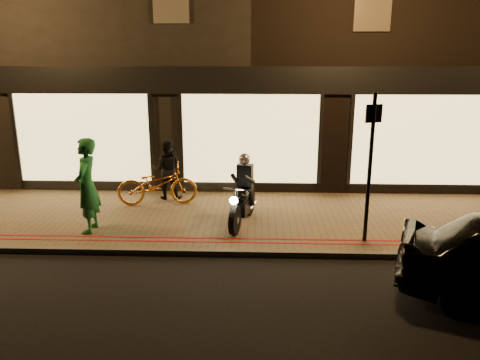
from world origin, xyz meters
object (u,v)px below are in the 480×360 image
(motorcycle, at_px, (243,197))
(bicycle_gold, at_px, (157,185))
(sign_post, at_px, (370,161))
(person_green, at_px, (87,186))

(motorcycle, height_order, bicycle_gold, motorcycle)
(sign_post, bearing_deg, motorcycle, 160.21)
(sign_post, distance_m, person_green, 5.84)
(bicycle_gold, height_order, person_green, person_green)
(motorcycle, xyz_separation_m, sign_post, (2.52, -0.91, 1.06))
(bicycle_gold, distance_m, person_green, 2.22)
(person_green, bearing_deg, sign_post, 83.83)
(sign_post, xyz_separation_m, bicycle_gold, (-4.72, 2.20, -1.16))
(sign_post, relative_size, person_green, 1.48)
(motorcycle, bearing_deg, sign_post, -7.33)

